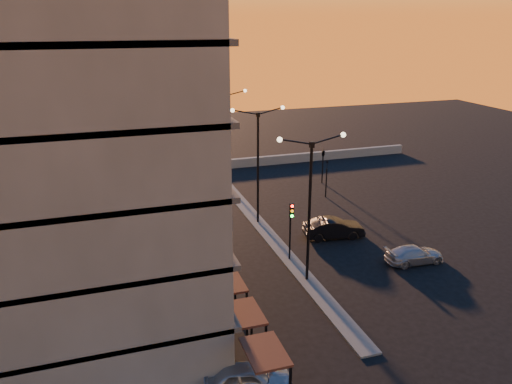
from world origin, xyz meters
The scene contains 14 objects.
ground centered at (0.00, 0.00, 0.00)m, with size 120.00×120.00×0.00m, color black.
sidewalk_west centered at (-10.50, 4.00, 0.06)m, with size 5.00×40.00×0.12m, color #4E4E4B.
median centered at (0.00, 10.00, 0.06)m, with size 1.20×36.00×0.12m, color #4E4E4B.
parapet centered at (2.00, 26.00, 0.50)m, with size 44.00×0.50×1.00m, color slate.
building centered at (-14.00, 0.03, 11.91)m, with size 14.35×17.08×25.00m.
streetlamp_near centered at (0.00, 0.00, 5.59)m, with size 4.32×0.32×9.51m.
streetlamp_mid centered at (0.00, 10.00, 5.59)m, with size 4.32×0.32×9.51m.
streetlamp_far centered at (0.00, 20.00, 5.59)m, with size 4.32×0.32×9.51m.
traffic_light_main centered at (0.00, 2.87, 2.89)m, with size 0.28×0.44×4.25m.
signal_east_a centered at (8.00, 14.00, 1.93)m, with size 0.13×0.16×3.60m.
signal_east_b centered at (9.50, 18.00, 3.10)m, with size 0.42×1.99×3.60m.
car_hatchback centered at (-6.50, -8.34, 0.68)m, with size 1.60×3.97×1.35m, color #A2A4AA.
car_sedan centered at (4.60, 5.53, 0.76)m, with size 1.60×4.59×1.51m, color black.
car_wagon centered at (8.00, 0.05, 0.59)m, with size 1.66×4.10×1.19m, color #9E9FA6.
Camera 1 is at (-11.80, -25.82, 15.81)m, focal length 35.00 mm.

